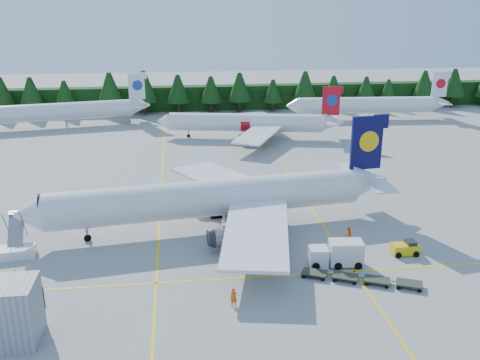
{
  "coord_description": "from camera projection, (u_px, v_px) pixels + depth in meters",
  "views": [
    {
      "loc": [
        -11.46,
        -52.85,
        26.08
      ],
      "look_at": [
        -3.3,
        14.19,
        3.5
      ],
      "focal_mm": 40.0,
      "sensor_mm": 36.0,
      "label": 1
    }
  ],
  "objects": [
    {
      "name": "crew_a",
      "position": [
        234.0,
        298.0,
        47.9
      ],
      "size": [
        0.67,
        0.47,
        1.74
      ],
      "primitive_type": "imported",
      "rotation": [
        0.0,
        0.0,
        0.08
      ],
      "color": "#EA5704",
      "rests_on": "ground"
    },
    {
      "name": "service_truck",
      "position": [
        336.0,
        254.0,
        55.28
      ],
      "size": [
        5.66,
        2.44,
        2.66
      ],
      "rotation": [
        0.0,
        0.0,
        -0.08
      ],
      "color": "white",
      "rests_on": "ground"
    },
    {
      "name": "airstairs",
      "position": [
        15.0,
        249.0,
        57.47
      ],
      "size": [
        4.38,
        5.94,
        3.73
      ],
      "rotation": [
        0.0,
        0.0,
        0.12
      ],
      "color": "silver",
      "rests_on": "ground"
    },
    {
      "name": "airliner_navy",
      "position": [
        202.0,
        199.0,
        63.23
      ],
      "size": [
        43.87,
        35.88,
        12.79
      ],
      "rotation": [
        0.0,
        0.0,
        0.13
      ],
      "color": "silver",
      "rests_on": "ground"
    },
    {
      "name": "dolly_train",
      "position": [
        361.0,
        278.0,
        52.19
      ],
      "size": [
        11.33,
        5.58,
        0.14
      ],
      "rotation": [
        0.0,
        0.0,
        -0.43
      ],
      "color": "#2F3426",
      "rests_on": "ground"
    },
    {
      "name": "uld_pair",
      "position": [
        244.0,
        219.0,
        64.33
      ],
      "size": [
        5.74,
        2.32,
        1.86
      ],
      "rotation": [
        0.0,
        0.0,
        0.12
      ],
      "color": "#2F3426",
      "rests_on": "ground"
    },
    {
      "name": "crew_b",
      "position": [
        348.0,
        234.0,
        60.77
      ],
      "size": [
        1.03,
        0.89,
        1.85
      ],
      "primitive_type": "imported",
      "rotation": [
        0.0,
        0.0,
        3.37
      ],
      "color": "#E54C04",
      "rests_on": "ground"
    },
    {
      "name": "airliner_far_right",
      "position": [
        361.0,
        105.0,
        123.67
      ],
      "size": [
        37.34,
        5.88,
        10.85
      ],
      "rotation": [
        0.0,
        0.0,
        -0.06
      ],
      "color": "silver",
      "rests_on": "ground"
    },
    {
      "name": "baggage_tug",
      "position": [
        406.0,
        248.0,
        57.86
      ],
      "size": [
        2.79,
        1.51,
        1.49
      ],
      "rotation": [
        0.0,
        0.0,
        -0.01
      ],
      "color": "#DABB0C",
      "rests_on": "ground"
    },
    {
      "name": "airliner_far_left",
      "position": [
        51.0,
        112.0,
        115.42
      ],
      "size": [
        37.93,
        10.11,
        11.12
      ],
      "rotation": [
        0.0,
        0.0,
        0.18
      ],
      "color": "silver",
      "rests_on": "ground"
    },
    {
      "name": "crew_c",
      "position": [
        349.0,
        254.0,
        56.28
      ],
      "size": [
        0.67,
        0.83,
        1.74
      ],
      "primitive_type": "imported",
      "rotation": [
        0.0,
        0.0,
        1.28
      ],
      "color": "#ED5C05",
      "rests_on": "ground"
    },
    {
      "name": "taxi_stripe_cross",
      "position": [
        297.0,
        275.0,
        53.68
      ],
      "size": [
        80.0,
        0.25,
        0.01
      ],
      "primitive_type": "cube",
      "color": "yellow",
      "rests_on": "ground"
    },
    {
      "name": "ground",
      "position": [
        285.0,
        249.0,
        59.33
      ],
      "size": [
        320.0,
        320.0,
        0.0
      ],
      "primitive_type": "plane",
      "color": "gray",
      "rests_on": "ground"
    },
    {
      "name": "taxi_stripe_b",
      "position": [
        298.0,
        188.0,
        78.85
      ],
      "size": [
        0.25,
        120.0,
        0.01
      ],
      "primitive_type": "cube",
      "color": "yellow",
      "rests_on": "ground"
    },
    {
      "name": "treeline_hedge",
      "position": [
        221.0,
        97.0,
        135.58
      ],
      "size": [
        220.0,
        4.0,
        6.0
      ],
      "primitive_type": "cube",
      "color": "black",
      "rests_on": "ground"
    },
    {
      "name": "taxi_stripe_a",
      "position": [
        161.0,
        193.0,
        76.56
      ],
      "size": [
        0.25,
        120.0,
        0.01
      ],
      "primitive_type": "cube",
      "color": "yellow",
      "rests_on": "ground"
    },
    {
      "name": "airliner_red",
      "position": [
        243.0,
        123.0,
        106.45
      ],
      "size": [
        35.83,
        29.22,
        10.51
      ],
      "rotation": [
        0.0,
        0.0,
        -0.19
      ],
      "color": "silver",
      "rests_on": "ground"
    }
  ]
}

